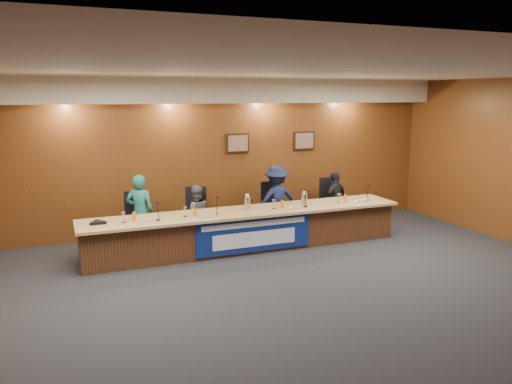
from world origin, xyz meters
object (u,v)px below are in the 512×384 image
at_px(office_chair_b, 195,218).
at_px(office_chair_d, 333,205).
at_px(panelist_a, 140,212).
at_px(office_chair_c, 274,211).
at_px(carafe_right, 304,199).
at_px(banner, 255,235).
at_px(dais_body, 246,231).
at_px(speakerphone, 98,222).
at_px(panelist_c, 277,200).
at_px(carafe_mid, 247,203).
at_px(office_chair_a, 140,223).
at_px(panelist_b, 196,215).
at_px(panelist_d, 335,200).

bearing_deg(office_chair_b, office_chair_d, 24.32).
height_order(panelist_a, office_chair_c, panelist_a).
bearing_deg(carafe_right, banner, -161.37).
height_order(dais_body, office_chair_d, dais_body).
xyz_separation_m(office_chair_b, speakerphone, (-1.88, -0.83, 0.30)).
relative_size(banner, office_chair_b, 4.58).
bearing_deg(panelist_a, dais_body, -175.57).
xyz_separation_m(panelist_c, carafe_right, (0.27, -0.70, 0.13)).
xyz_separation_m(office_chair_d, carafe_mid, (-2.29, -0.75, 0.39)).
bearing_deg(panelist_c, office_chair_d, -178.38).
relative_size(panelist_a, panelist_c, 0.99).
distance_m(panelist_c, office_chair_d, 1.42).
relative_size(office_chair_a, carafe_right, 2.20).
distance_m(dais_body, panelist_a, 2.02).
height_order(panelist_c, office_chair_b, panelist_c).
xyz_separation_m(panelist_b, office_chair_b, (0.00, 0.10, -0.10)).
xyz_separation_m(panelist_d, carafe_mid, (-2.29, -0.65, 0.25)).
height_order(panelist_d, office_chair_b, panelist_d).
relative_size(panelist_a, panelist_d, 1.15).
distance_m(panelist_d, speakerphone, 5.06).
height_order(panelist_b, carafe_right, panelist_b).
distance_m(banner, panelist_d, 2.59).
distance_m(office_chair_c, office_chair_d, 1.40).
distance_m(dais_body, panelist_b, 1.08).
bearing_deg(speakerphone, office_chair_a, 45.63).
distance_m(dais_body, office_chair_b, 1.13).
relative_size(banner, office_chair_d, 4.58).
xyz_separation_m(banner, office_chair_a, (-1.86, 1.21, 0.10)).
xyz_separation_m(panelist_d, speakerphone, (-5.00, -0.73, 0.15)).
relative_size(panelist_b, carafe_right, 5.29).
bearing_deg(office_chair_d, banner, -150.58).
bearing_deg(office_chair_b, speakerphone, -131.82).
relative_size(dais_body, carafe_right, 27.53).
bearing_deg(panelist_d, office_chair_c, -28.55).
bearing_deg(dais_body, panelist_c, 36.61).
height_order(panelist_a, carafe_right, panelist_a).
xyz_separation_m(panelist_b, office_chair_d, (3.12, 0.10, -0.10)).
xyz_separation_m(panelist_d, office_chair_a, (-4.19, 0.10, -0.14)).
relative_size(office_chair_b, carafe_right, 2.20).
xyz_separation_m(banner, panelist_a, (-1.86, 1.11, 0.34)).
bearing_deg(panelist_a, office_chair_c, -153.09).
distance_m(panelist_b, carafe_right, 2.14).
distance_m(dais_body, office_chair_a, 2.03).
distance_m(banner, office_chair_d, 2.63).
xyz_separation_m(dais_body, panelist_a, (-1.86, 0.69, 0.37)).
bearing_deg(office_chair_c, carafe_right, -72.36).
height_order(office_chair_d, carafe_right, carafe_right).
distance_m(office_chair_c, carafe_mid, 1.23).
bearing_deg(office_chair_d, office_chair_a, -177.97).
relative_size(panelist_b, speakerphone, 3.61).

